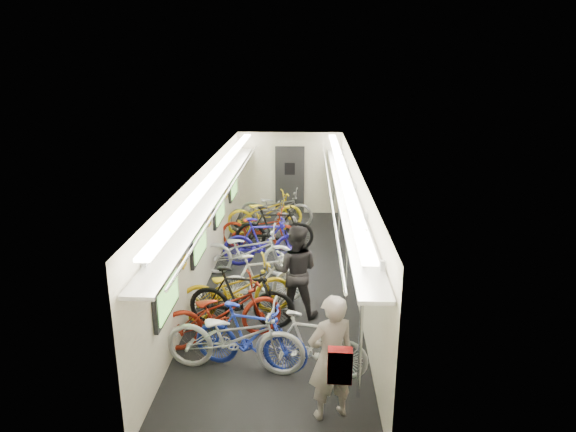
# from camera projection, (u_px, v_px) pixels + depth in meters

# --- Properties ---
(train_car_shell) EXTENTS (10.00, 10.00, 10.00)m
(train_car_shell) POSITION_uv_depth(u_px,v_px,m) (265.00, 194.00, 10.83)
(train_car_shell) COLOR black
(train_car_shell) RESTS_ON ground
(bicycle_0) EXTENTS (2.13, 0.95, 1.08)m
(bicycle_0) POSITION_uv_depth(u_px,v_px,m) (235.00, 337.00, 7.39)
(bicycle_0) COLOR #A7A7AC
(bicycle_0) RESTS_ON ground
(bicycle_1) EXTENTS (1.79, 0.85, 1.04)m
(bicycle_1) POSITION_uv_depth(u_px,v_px,m) (250.00, 337.00, 7.44)
(bicycle_1) COLOR #1C30AB
(bicycle_1) RESTS_ON ground
(bicycle_2) EXTENTS (2.12, 1.44, 1.05)m
(bicycle_2) POSITION_uv_depth(u_px,v_px,m) (222.00, 312.00, 8.17)
(bicycle_2) COLOR maroon
(bicycle_2) RESTS_ON ground
(bicycle_3) EXTENTS (1.85, 0.65, 1.09)m
(bicycle_3) POSITION_uv_depth(u_px,v_px,m) (241.00, 298.00, 8.62)
(bicycle_3) COLOR black
(bicycle_3) RESTS_ON ground
(bicycle_4) EXTENTS (2.13, 1.25, 1.06)m
(bicycle_4) POSITION_uv_depth(u_px,v_px,m) (236.00, 289.00, 8.99)
(bicycle_4) COLOR gold
(bicycle_4) RESTS_ON ground
(bicycle_5) EXTENTS (1.78, 1.00, 1.03)m
(bicycle_5) POSITION_uv_depth(u_px,v_px,m) (262.00, 280.00, 9.39)
(bicycle_5) COLOR silver
(bicycle_5) RESTS_ON ground
(bicycle_6) EXTENTS (2.08, 0.82, 1.07)m
(bicycle_6) POSITION_uv_depth(u_px,v_px,m) (248.00, 251.00, 10.76)
(bicycle_6) COLOR #BBBBC0
(bicycle_6) RESTS_ON ground
(bicycle_7) EXTENTS (1.88, 0.69, 1.11)m
(bicycle_7) POSITION_uv_depth(u_px,v_px,m) (265.00, 242.00, 11.26)
(bicycle_7) COLOR #1F1891
(bicycle_7) RESTS_ON ground
(bicycle_8) EXTENTS (2.00, 0.94, 1.01)m
(bicycle_8) POSITION_uv_depth(u_px,v_px,m) (260.00, 229.00, 12.28)
(bicycle_8) COLOR #9F2411
(bicycle_8) RESTS_ON ground
(bicycle_9) EXTENTS (1.88, 0.63, 1.12)m
(bicycle_9) POSITION_uv_depth(u_px,v_px,m) (275.00, 229.00, 12.12)
(bicycle_9) COLOR black
(bicycle_9) RESTS_ON ground
(bicycle_10) EXTENTS (2.17, 1.36, 1.08)m
(bicycle_10) POSITION_uv_depth(u_px,v_px,m) (265.00, 213.00, 13.44)
(bicycle_10) COLOR yellow
(bicycle_10) RESTS_ON ground
(bicycle_11) EXTENTS (1.70, 0.77, 0.99)m
(bicycle_11) POSITION_uv_depth(u_px,v_px,m) (311.00, 345.00, 7.29)
(bicycle_11) COLOR silver
(bicycle_11) RESTS_ON ground
(bicycle_12) EXTENTS (2.01, 1.11, 1.00)m
(bicycle_12) POSITION_uv_depth(u_px,v_px,m) (263.00, 216.00, 13.31)
(bicycle_12) COLOR slate
(bicycle_12) RESTS_ON ground
(bicycle_14) EXTENTS (2.07, 0.91, 1.05)m
(bicycle_14) POSITION_uv_depth(u_px,v_px,m) (276.00, 208.00, 13.93)
(bicycle_14) COLOR slate
(bicycle_14) RESTS_ON ground
(passenger_near) EXTENTS (0.72, 0.60, 1.69)m
(passenger_near) POSITION_uv_depth(u_px,v_px,m) (331.00, 358.00, 6.33)
(passenger_near) COLOR gray
(passenger_near) RESTS_ON ground
(passenger_mid) EXTENTS (0.88, 0.72, 1.68)m
(passenger_mid) POSITION_uv_depth(u_px,v_px,m) (296.00, 271.00, 8.96)
(passenger_mid) COLOR black
(passenger_mid) RESTS_ON ground
(backpack) EXTENTS (0.27, 0.15, 0.38)m
(backpack) POSITION_uv_depth(u_px,v_px,m) (340.00, 365.00, 5.41)
(backpack) COLOR #A31010
(backpack) RESTS_ON passenger_near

